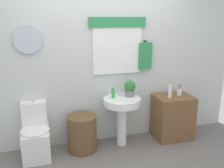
{
  "coord_description": "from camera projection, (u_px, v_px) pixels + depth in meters",
  "views": [
    {
      "loc": [
        -0.83,
        -2.35,
        1.9
      ],
      "look_at": [
        0.08,
        0.8,
        0.98
      ],
      "focal_mm": 39.31,
      "sensor_mm": 36.0,
      "label": 1
    }
  ],
  "objects": [
    {
      "name": "faucet",
      "position": [
        120.0,
        93.0,
        3.66
      ],
      "size": [
        0.03,
        0.03,
        0.1
      ],
      "primitive_type": "cylinder",
      "color": "silver",
      "rests_on": "pedestal_sink"
    },
    {
      "name": "wooden_cabinet",
      "position": [
        173.0,
        117.0,
        3.89
      ],
      "size": [
        0.57,
        0.44,
        0.69
      ],
      "primitive_type": "cube",
      "color": "brown",
      "rests_on": "ground_plane"
    },
    {
      "name": "lotion_bottle",
      "position": [
        170.0,
        91.0,
        3.71
      ],
      "size": [
        0.05,
        0.05,
        0.2
      ],
      "primitive_type": "cylinder",
      "color": "white",
      "rests_on": "wooden_cabinet"
    },
    {
      "name": "toothbrush_cup",
      "position": [
        179.0,
        92.0,
        3.83
      ],
      "size": [
        0.08,
        0.08,
        0.19
      ],
      "color": "silver",
      "rests_on": "wooden_cabinet"
    },
    {
      "name": "pedestal_sink",
      "position": [
        122.0,
        109.0,
        3.61
      ],
      "size": [
        0.54,
        0.54,
        0.74
      ],
      "color": "white",
      "rests_on": "ground_plane"
    },
    {
      "name": "soap_bottle",
      "position": [
        113.0,
        93.0,
        3.55
      ],
      "size": [
        0.05,
        0.05,
        0.15
      ],
      "primitive_type": "cylinder",
      "color": "green",
      "rests_on": "pedestal_sink"
    },
    {
      "name": "laundry_hamper",
      "position": [
        82.0,
        133.0,
        3.53
      ],
      "size": [
        0.42,
        0.42,
        0.53
      ],
      "primitive_type": "cylinder",
      "color": "brown",
      "rests_on": "ground_plane"
    },
    {
      "name": "potted_plant",
      "position": [
        130.0,
        88.0,
        3.62
      ],
      "size": [
        0.16,
        0.16,
        0.24
      ],
      "color": "slate",
      "rests_on": "pedestal_sink"
    },
    {
      "name": "back_wall",
      "position": [
        100.0,
        57.0,
        3.62
      ],
      "size": [
        4.4,
        0.18,
        2.6
      ],
      "color": "silver",
      "rests_on": "ground_plane"
    },
    {
      "name": "toilet",
      "position": [
        36.0,
        136.0,
        3.38
      ],
      "size": [
        0.38,
        0.51,
        0.77
      ],
      "color": "white",
      "rests_on": "ground_plane"
    }
  ]
}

